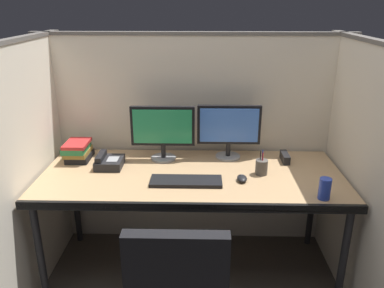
# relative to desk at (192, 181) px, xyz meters

# --- Properties ---
(cubicle_partition_rear) EXTENTS (2.21, 0.06, 1.57)m
(cubicle_partition_rear) POSITION_rel_desk_xyz_m (0.00, 0.46, 0.10)
(cubicle_partition_rear) COLOR beige
(cubicle_partition_rear) RESTS_ON ground
(cubicle_partition_left) EXTENTS (0.06, 1.41, 1.57)m
(cubicle_partition_left) POSITION_rel_desk_xyz_m (-0.99, -0.09, 0.10)
(cubicle_partition_left) COLOR beige
(cubicle_partition_left) RESTS_ON ground
(cubicle_partition_right) EXTENTS (0.06, 1.41, 1.57)m
(cubicle_partition_right) POSITION_rel_desk_xyz_m (0.99, -0.09, 0.10)
(cubicle_partition_right) COLOR beige
(cubicle_partition_right) RESTS_ON ground
(desk) EXTENTS (1.90, 0.80, 0.74)m
(desk) POSITION_rel_desk_xyz_m (0.00, 0.00, 0.00)
(desk) COLOR tan
(desk) RESTS_ON ground
(monitor_left) EXTENTS (0.43, 0.17, 0.37)m
(monitor_left) POSITION_rel_desk_xyz_m (-0.20, 0.24, 0.27)
(monitor_left) COLOR gray
(monitor_left) RESTS_ON desk
(monitor_right) EXTENTS (0.43, 0.17, 0.37)m
(monitor_right) POSITION_rel_desk_xyz_m (0.25, 0.28, 0.27)
(monitor_right) COLOR gray
(monitor_right) RESTS_ON desk
(keyboard_main) EXTENTS (0.43, 0.15, 0.02)m
(keyboard_main) POSITION_rel_desk_xyz_m (-0.03, -0.12, 0.06)
(keyboard_main) COLOR black
(keyboard_main) RESTS_ON desk
(computer_mouse) EXTENTS (0.06, 0.10, 0.04)m
(computer_mouse) POSITION_rel_desk_xyz_m (0.31, -0.09, 0.07)
(computer_mouse) COLOR black
(computer_mouse) RESTS_ON desk
(red_stapler) EXTENTS (0.04, 0.15, 0.06)m
(red_stapler) POSITION_rel_desk_xyz_m (0.63, 0.23, 0.08)
(red_stapler) COLOR black
(red_stapler) RESTS_ON desk
(book_stack) EXTENTS (0.16, 0.23, 0.13)m
(book_stack) POSITION_rel_desk_xyz_m (-0.78, 0.22, 0.11)
(book_stack) COLOR black
(book_stack) RESTS_ON desk
(pen_cup) EXTENTS (0.08, 0.08, 0.16)m
(pen_cup) POSITION_rel_desk_xyz_m (0.44, 0.01, 0.10)
(pen_cup) COLOR #4C4742
(pen_cup) RESTS_ON desk
(soda_can) EXTENTS (0.07, 0.07, 0.12)m
(soda_can) POSITION_rel_desk_xyz_m (0.74, -0.30, 0.11)
(soda_can) COLOR #263FB2
(soda_can) RESTS_ON desk
(desk_phone) EXTENTS (0.17, 0.19, 0.09)m
(desk_phone) POSITION_rel_desk_xyz_m (-0.55, 0.10, 0.08)
(desk_phone) COLOR black
(desk_phone) RESTS_ON desk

